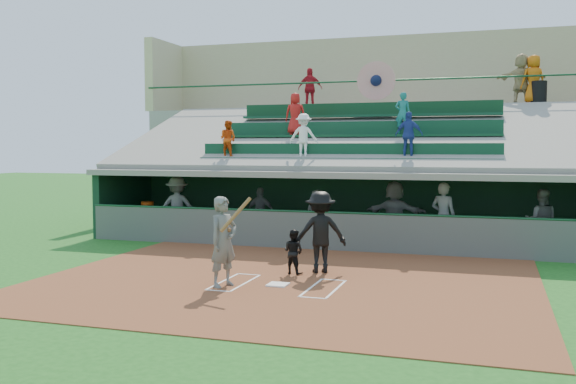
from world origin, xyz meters
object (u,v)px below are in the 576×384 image
(batter_at_plate, at_px, (224,241))
(catcher, at_px, (293,252))
(home_plate, at_px, (278,284))
(white_table, at_px, (149,224))
(water_cooler, at_px, (147,208))
(trash_bin, at_px, (539,93))

(batter_at_plate, xyz_separation_m, catcher, (1.02, 1.77, -0.45))
(home_plate, xyz_separation_m, white_table, (-6.86, 6.44, 0.35))
(home_plate, relative_size, water_cooler, 1.00)
(home_plate, bearing_deg, water_cooler, 137.16)
(water_cooler, bearing_deg, batter_at_plate, -49.67)
(white_table, xyz_separation_m, trash_bin, (12.82, 5.88, 4.64))
(batter_at_plate, relative_size, catcher, 1.86)
(batter_at_plate, distance_m, trash_bin, 15.13)
(batter_at_plate, relative_size, white_table, 2.51)
(water_cooler, bearing_deg, home_plate, -42.84)
(white_table, distance_m, water_cooler, 0.56)
(white_table, relative_size, water_cooler, 1.81)
(batter_at_plate, relative_size, water_cooler, 4.54)
(home_plate, bearing_deg, batter_at_plate, -156.88)
(catcher, xyz_separation_m, white_table, (-6.81, 5.13, -0.17))
(home_plate, height_order, white_table, white_table)
(catcher, distance_m, water_cooler, 8.54)
(home_plate, height_order, trash_bin, trash_bin)
(white_table, height_order, water_cooler, water_cooler)
(batter_at_plate, xyz_separation_m, white_table, (-5.79, 6.90, -0.62))
(water_cooler, xyz_separation_m, trash_bin, (12.85, 5.92, 4.08))
(home_plate, height_order, batter_at_plate, batter_at_plate)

